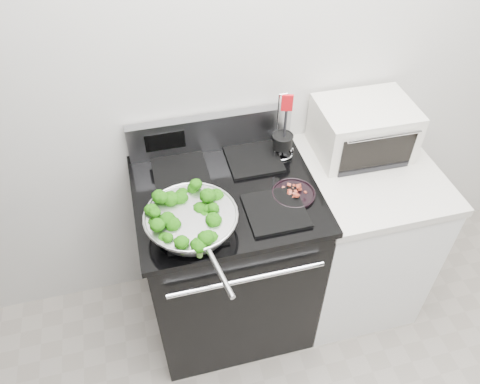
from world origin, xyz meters
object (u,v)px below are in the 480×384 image
object	(u,v)px
utensil_holder	(282,144)
toaster_oven	(363,129)
gas_range	(228,257)
bacon_plate	(294,192)
skillet	(192,221)

from	to	relation	value
utensil_holder	toaster_oven	bearing A→B (deg)	11.52
gas_range	bacon_plate	bearing A→B (deg)	-19.30
bacon_plate	toaster_oven	xyz separation A→B (m)	(0.42, 0.24, 0.08)
gas_range	utensil_holder	bearing A→B (deg)	29.34
gas_range	toaster_oven	xyz separation A→B (m)	(0.69, 0.15, 0.56)
bacon_plate	utensil_holder	xyz separation A→B (m)	(0.03, 0.27, 0.04)
bacon_plate	toaster_oven	distance (m)	0.49
gas_range	bacon_plate	size ratio (longest dim) A/B	6.07
bacon_plate	utensil_holder	size ratio (longest dim) A/B	0.56
bacon_plate	skillet	bearing A→B (deg)	-168.40
skillet	bacon_plate	distance (m)	0.46
gas_range	bacon_plate	xyz separation A→B (m)	(0.27, -0.10, 0.48)
skillet	utensil_holder	world-z (taller)	utensil_holder
gas_range	utensil_holder	size ratio (longest dim) A/B	3.41
gas_range	skillet	world-z (taller)	gas_range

